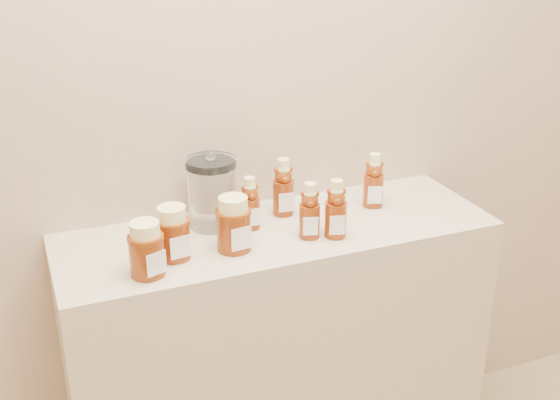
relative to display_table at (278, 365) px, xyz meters
name	(u,v)px	position (x,y,z in m)	size (l,w,h in m)	color
wall_back	(251,51)	(0.00, 0.20, 0.90)	(3.50, 0.02, 2.70)	tan
display_table	(278,365)	(0.00, 0.00, 0.00)	(1.20, 0.40, 0.90)	tan
bear_bottle_back_left	(250,200)	(-0.07, 0.04, 0.53)	(0.06, 0.06, 0.17)	#662208
bear_bottle_back_mid	(283,183)	(0.05, 0.09, 0.54)	(0.06, 0.06, 0.19)	#662208
bear_bottle_back_right	(374,177)	(0.32, 0.05, 0.54)	(0.06, 0.06, 0.18)	#662208
bear_bottle_front_left	(310,207)	(0.06, -0.07, 0.54)	(0.06, 0.06, 0.17)	#662208
bear_bottle_front_right	(336,205)	(0.13, -0.10, 0.54)	(0.06, 0.06, 0.18)	#662208
honey_jar_left	(173,233)	(-0.30, -0.05, 0.52)	(0.09, 0.09, 0.14)	#662208
honey_jar_back	(234,224)	(-0.15, -0.07, 0.52)	(0.09, 0.09, 0.14)	#662208
honey_jar_front	(146,249)	(-0.38, -0.12, 0.52)	(0.09, 0.09, 0.14)	#662208
glass_canister	(212,190)	(-0.16, 0.09, 0.56)	(0.14, 0.14, 0.21)	white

